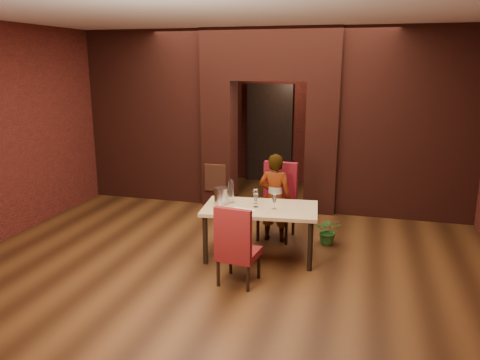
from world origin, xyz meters
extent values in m
plane|color=#472811|center=(0.00, 0.00, 0.00)|extent=(8.00, 8.00, 0.00)
cube|color=silver|center=(0.00, 0.00, 3.20)|extent=(7.00, 8.00, 0.04)
cube|color=maroon|center=(0.00, 4.00, 1.60)|extent=(7.00, 0.04, 3.20)
cube|color=maroon|center=(0.00, -4.00, 1.60)|extent=(7.00, 0.04, 3.20)
cube|color=maroon|center=(-3.50, 0.00, 1.60)|extent=(0.04, 8.00, 3.20)
cube|color=maroon|center=(-0.95, 2.00, 1.15)|extent=(0.55, 0.55, 2.30)
cube|color=maroon|center=(0.95, 2.00, 1.15)|extent=(0.55, 0.55, 2.30)
cube|color=maroon|center=(0.00, 2.00, 2.75)|extent=(2.45, 0.55, 0.90)
cube|color=maroon|center=(-2.36, 2.00, 1.60)|extent=(2.28, 0.35, 3.20)
cube|color=maroon|center=(2.36, 2.00, 1.60)|extent=(2.28, 0.35, 3.20)
cube|color=#A75030|center=(-0.95, 1.71, 0.55)|extent=(0.40, 0.03, 0.50)
cube|color=black|center=(-0.40, 3.94, 1.05)|extent=(0.90, 0.08, 2.10)
cube|color=black|center=(-0.40, 3.90, 1.05)|extent=(1.02, 0.04, 2.22)
cube|color=tan|center=(0.37, -0.34, 0.36)|extent=(1.61, 1.01, 0.72)
cube|color=maroon|center=(0.44, 0.41, 0.57)|extent=(0.56, 0.56, 1.14)
cube|color=maroon|center=(0.30, -1.18, 0.50)|extent=(0.50, 0.50, 1.00)
imported|color=white|center=(0.44, 0.31, 0.67)|extent=(0.51, 0.35, 1.33)
cube|color=silver|center=(0.17, -0.58, 0.72)|extent=(0.33, 0.27, 0.00)
cylinder|color=#B7B7BE|center=(-0.18, -0.37, 0.83)|extent=(0.19, 0.19, 0.23)
cylinder|color=silver|center=(-0.07, -0.25, 0.88)|extent=(0.08, 0.08, 0.33)
imported|color=#275F20|center=(1.24, 0.36, 0.21)|extent=(0.40, 0.35, 0.41)
camera|label=1|loc=(1.69, -6.24, 2.61)|focal=35.00mm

